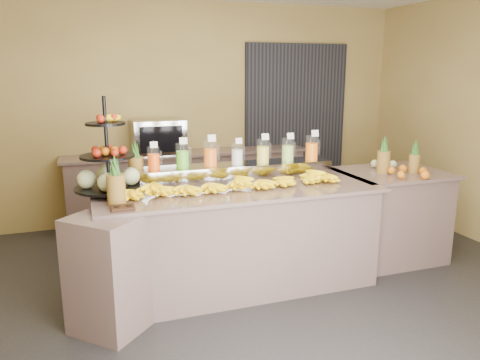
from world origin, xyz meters
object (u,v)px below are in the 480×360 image
oven_warmer (158,137)px  banana_heap (235,182)px  fruit_stand (113,168)px  pitcher_tray (237,172)px  condiment_caddy (123,208)px  right_fruit_pile (403,168)px

oven_warmer → banana_heap: bearing=-81.3°
fruit_stand → banana_heap: bearing=-32.2°
pitcher_tray → fruit_stand: size_ratio=2.29×
banana_heap → condiment_caddy: bearing=-162.5°
fruit_stand → oven_warmer: fruit_stand is taller
pitcher_tray → banana_heap: (-0.14, -0.35, -0.01)m
condiment_caddy → fruit_stand: bearing=92.2°
fruit_stand → condiment_caddy: 0.58m
fruit_stand → oven_warmer: bearing=50.0°
fruit_stand → pitcher_tray: bearing=-13.2°
pitcher_tray → oven_warmer: 1.74m
pitcher_tray → oven_warmer: bearing=105.5°
banana_heap → right_fruit_pile: right_fruit_pile is taller
fruit_stand → right_fruit_pile: fruit_stand is taller
right_fruit_pile → banana_heap: bearing=-179.4°
oven_warmer → right_fruit_pile: bearing=-44.3°
banana_heap → fruit_stand: 1.04m
oven_warmer → condiment_caddy: bearing=-106.3°
condiment_caddy → oven_warmer: size_ratio=0.27×
condiment_caddy → right_fruit_pile: (2.74, 0.33, 0.06)m
banana_heap → right_fruit_pile: 1.76m
banana_heap → condiment_caddy: (-0.99, -0.31, -0.05)m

